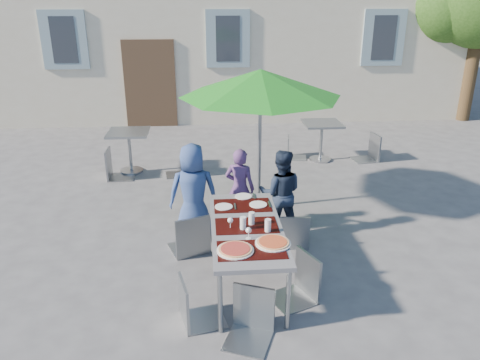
{
  "coord_description": "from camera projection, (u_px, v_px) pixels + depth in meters",
  "views": [
    {
      "loc": [
        -0.67,
        -4.67,
        3.17
      ],
      "look_at": [
        -0.22,
        0.96,
        0.96
      ],
      "focal_mm": 35.0,
      "sensor_mm": 36.0,
      "label": 1
    }
  ],
  "objects": [
    {
      "name": "pizza_near_right",
      "position": [
        273.0,
        242.0,
        4.9
      ],
      "size": [
        0.38,
        0.38,
        0.03
      ],
      "color": "white",
      "rests_on": "dining_table"
    },
    {
      "name": "chair_5",
      "position": [
        251.0,
        287.0,
        4.5
      ],
      "size": [
        0.56,
        0.56,
        0.97
      ],
      "color": "gray",
      "rests_on": "ground"
    },
    {
      "name": "pizza_near_left",
      "position": [
        235.0,
        250.0,
        4.77
      ],
      "size": [
        0.38,
        0.38,
        0.03
      ],
      "color": "white",
      "rests_on": "dining_table"
    },
    {
      "name": "dining_table",
      "position": [
        246.0,
        230.0,
        5.33
      ],
      "size": [
        0.8,
        1.85,
        0.76
      ],
      "color": "#4E4E53",
      "rests_on": "ground"
    },
    {
      "name": "child_1",
      "position": [
        240.0,
        188.0,
        6.74
      ],
      "size": [
        0.51,
        0.42,
        1.2
      ],
      "primitive_type": "imported",
      "rotation": [
        0.0,
        0.0,
        2.77
      ],
      "color": "#55356C",
      "rests_on": "ground"
    },
    {
      "name": "bg_chair_l_0",
      "position": [
        113.0,
        146.0,
        8.57
      ],
      "size": [
        0.48,
        0.47,
        1.05
      ],
      "color": "gray",
      "rests_on": "ground"
    },
    {
      "name": "bg_chair_l_1",
      "position": [
        293.0,
        134.0,
        9.7
      ],
      "size": [
        0.46,
        0.46,
        0.89
      ],
      "color": "#92999D",
      "rests_on": "ground"
    },
    {
      "name": "chair_3",
      "position": [
        193.0,
        276.0,
        4.69
      ],
      "size": [
        0.51,
        0.51,
        0.96
      ],
      "color": "#8E9599",
      "rests_on": "ground"
    },
    {
      "name": "cafe_table_1",
      "position": [
        322.0,
        134.0,
        9.53
      ],
      "size": [
        0.75,
        0.75,
        0.81
      ],
      "color": "#ACAEB4",
      "rests_on": "ground"
    },
    {
      "name": "ground",
      "position": [
        265.0,
        284.0,
        5.54
      ],
      "size": [
        90.0,
        90.0,
        0.0
      ],
      "primitive_type": "plane",
      "color": "#4B4B4E",
      "rests_on": "ground"
    },
    {
      "name": "chair_4",
      "position": [
        301.0,
        251.0,
        5.08
      ],
      "size": [
        0.59,
        0.59,
        1.01
      ],
      "color": "gray",
      "rests_on": "ground"
    },
    {
      "name": "bg_chair_r_0",
      "position": [
        180.0,
        149.0,
        8.76
      ],
      "size": [
        0.45,
        0.45,
        0.9
      ],
      "color": "gray",
      "rests_on": "ground"
    },
    {
      "name": "cafe_table_0",
      "position": [
        129.0,
        143.0,
        8.88
      ],
      "size": [
        0.76,
        0.76,
        0.81
      ],
      "color": "#ACAEB4",
      "rests_on": "ground"
    },
    {
      "name": "child_0",
      "position": [
        193.0,
        192.0,
        6.38
      ],
      "size": [
        0.69,
        0.47,
        1.37
      ],
      "primitive_type": "imported",
      "rotation": [
        0.0,
        0.0,
        3.2
      ],
      "color": "navy",
      "rests_on": "ground"
    },
    {
      "name": "chair_1",
      "position": [
        241.0,
        204.0,
        6.38
      ],
      "size": [
        0.51,
        0.51,
        0.92
      ],
      "color": "#8F949B",
      "rests_on": "ground"
    },
    {
      "name": "bg_chair_r_1",
      "position": [
        372.0,
        131.0,
        9.55
      ],
      "size": [
        0.53,
        0.52,
        1.04
      ],
      "color": "gray",
      "rests_on": "ground"
    },
    {
      "name": "place_settings",
      "position": [
        242.0,
        202.0,
        5.88
      ],
      "size": [
        0.69,
        0.52,
        0.01
      ],
      "color": "white",
      "rests_on": "dining_table"
    },
    {
      "name": "chair_2",
      "position": [
        295.0,
        210.0,
        6.19
      ],
      "size": [
        0.45,
        0.45,
        0.92
      ],
      "color": "gray",
      "rests_on": "ground"
    },
    {
      "name": "child_2",
      "position": [
        281.0,
        193.0,
        6.5
      ],
      "size": [
        0.66,
        0.44,
        1.26
      ],
      "primitive_type": "imported",
      "rotation": [
        0.0,
        0.0,
        2.99
      ],
      "color": "#192337",
      "rests_on": "ground"
    },
    {
      "name": "chair_0",
      "position": [
        190.0,
        210.0,
        5.99
      ],
      "size": [
        0.6,
        0.6,
        1.06
      ],
      "color": "gray",
      "rests_on": "ground"
    },
    {
      "name": "patio_umbrella",
      "position": [
        261.0,
        84.0,
        6.84
      ],
      "size": [
        2.42,
        2.42,
        2.2
      ],
      "color": "#ACAEB4",
      "rests_on": "ground"
    },
    {
      "name": "glassware",
      "position": [
        251.0,
        223.0,
        5.19
      ],
      "size": [
        0.47,
        0.4,
        0.15
      ],
      "color": "silver",
      "rests_on": "dining_table"
    }
  ]
}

